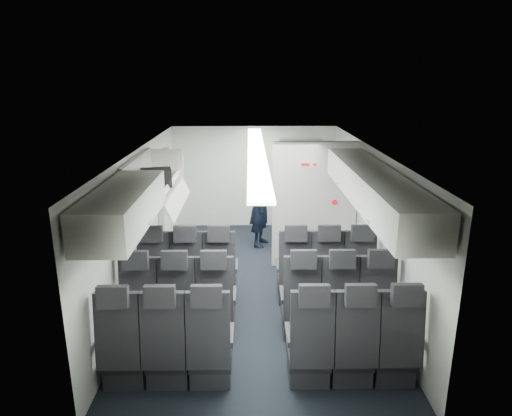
{
  "coord_description": "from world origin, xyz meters",
  "views": [
    {
      "loc": [
        -0.1,
        -6.49,
        3.17
      ],
      "look_at": [
        0.0,
        0.4,
        1.15
      ],
      "focal_mm": 32.0,
      "sensor_mm": 36.0,
      "label": 1
    }
  ],
  "objects_px": {
    "galley_unit": "(300,186)",
    "boarding_door": "(165,201)",
    "seat_row_rear": "(260,350)",
    "seat_row_front": "(257,277)",
    "flight_attendant": "(261,204)",
    "seat_row_mid": "(258,308)",
    "carry_on_bag": "(156,178)"
  },
  "relations": [
    {
      "from": "galley_unit",
      "to": "seat_row_rear",
      "type": "bearing_deg",
      "value": -100.65
    },
    {
      "from": "seat_row_rear",
      "to": "galley_unit",
      "type": "bearing_deg",
      "value": 79.35
    },
    {
      "from": "seat_row_mid",
      "to": "seat_row_front",
      "type": "bearing_deg",
      "value": 90.0
    },
    {
      "from": "seat_row_rear",
      "to": "carry_on_bag",
      "type": "distance_m",
      "value": 2.81
    },
    {
      "from": "seat_row_mid",
      "to": "flight_attendant",
      "type": "relative_size",
      "value": 2.03
    },
    {
      "from": "seat_row_front",
      "to": "seat_row_rear",
      "type": "distance_m",
      "value": 1.8
    },
    {
      "from": "seat_row_rear",
      "to": "carry_on_bag",
      "type": "bearing_deg",
      "value": 124.71
    },
    {
      "from": "galley_unit",
      "to": "boarding_door",
      "type": "distance_m",
      "value": 2.84
    },
    {
      "from": "seat_row_rear",
      "to": "flight_attendant",
      "type": "bearing_deg",
      "value": 88.46
    },
    {
      "from": "galley_unit",
      "to": "carry_on_bag",
      "type": "height_order",
      "value": "carry_on_bag"
    },
    {
      "from": "seat_row_mid",
      "to": "carry_on_bag",
      "type": "relative_size",
      "value": 8.1
    },
    {
      "from": "boarding_door",
      "to": "seat_row_rear",
      "type": "bearing_deg",
      "value": -67.13
    },
    {
      "from": "seat_row_front",
      "to": "flight_attendant",
      "type": "xyz_separation_m",
      "value": [
        0.11,
        2.34,
        0.42
      ]
    },
    {
      "from": "seat_row_front",
      "to": "flight_attendant",
      "type": "distance_m",
      "value": 2.38
    },
    {
      "from": "seat_row_rear",
      "to": "carry_on_bag",
      "type": "height_order",
      "value": "carry_on_bag"
    },
    {
      "from": "galley_unit",
      "to": "boarding_door",
      "type": "bearing_deg",
      "value": -155.72
    },
    {
      "from": "seat_row_mid",
      "to": "seat_row_rear",
      "type": "height_order",
      "value": "same"
    },
    {
      "from": "seat_row_front",
      "to": "galley_unit",
      "type": "bearing_deg",
      "value": 73.72
    },
    {
      "from": "carry_on_bag",
      "to": "boarding_door",
      "type": "bearing_deg",
      "value": 84.09
    },
    {
      "from": "seat_row_rear",
      "to": "boarding_door",
      "type": "relative_size",
      "value": 1.79
    },
    {
      "from": "flight_attendant",
      "to": "seat_row_mid",
      "type": "bearing_deg",
      "value": -166.56
    },
    {
      "from": "seat_row_mid",
      "to": "flight_attendant",
      "type": "distance_m",
      "value": 3.26
    },
    {
      "from": "flight_attendant",
      "to": "carry_on_bag",
      "type": "relative_size",
      "value": 4.0
    },
    {
      "from": "seat_row_front",
      "to": "seat_row_mid",
      "type": "xyz_separation_m",
      "value": [
        0.0,
        -0.9,
        0.0
      ]
    },
    {
      "from": "galley_unit",
      "to": "carry_on_bag",
      "type": "bearing_deg",
      "value": -127.51
    },
    {
      "from": "galley_unit",
      "to": "seat_row_front",
      "type": "bearing_deg",
      "value": -106.28
    },
    {
      "from": "carry_on_bag",
      "to": "galley_unit",
      "type": "bearing_deg",
      "value": 39.02
    },
    {
      "from": "seat_row_rear",
      "to": "galley_unit",
      "type": "distance_m",
      "value": 5.17
    },
    {
      "from": "seat_row_rear",
      "to": "flight_attendant",
      "type": "distance_m",
      "value": 4.16
    },
    {
      "from": "seat_row_mid",
      "to": "galley_unit",
      "type": "distance_m",
      "value": 4.3
    },
    {
      "from": "boarding_door",
      "to": "seat_row_front",
      "type": "bearing_deg",
      "value": -51.84
    },
    {
      "from": "seat_row_rear",
      "to": "seat_row_mid",
      "type": "bearing_deg",
      "value": 90.0
    }
  ]
}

